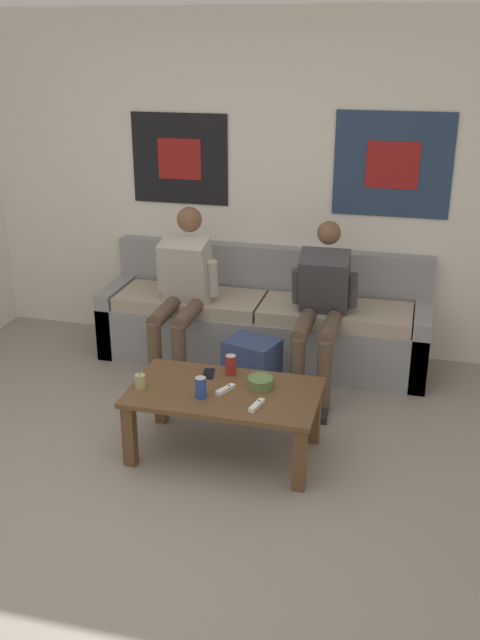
{
  "coord_description": "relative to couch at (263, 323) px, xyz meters",
  "views": [
    {
      "loc": [
        1.33,
        -2.79,
        2.33
      ],
      "look_at": [
        0.29,
        1.3,
        0.66
      ],
      "focal_mm": 40.0,
      "sensor_mm": 36.0,
      "label": 1
    }
  ],
  "objects": [
    {
      "name": "ceramic_bowl",
      "position": [
        0.27,
        -1.3,
        0.16
      ],
      "size": [
        0.16,
        0.16,
        0.07
      ],
      "color": "#607F47",
      "rests_on": "coffee_table"
    },
    {
      "name": "coffee_table",
      "position": [
        0.08,
        -1.39,
        0.05
      ],
      "size": [
        1.11,
        0.63,
        0.42
      ],
      "color": "brown",
      "rests_on": "ground_plane"
    },
    {
      "name": "game_controller_near_right",
      "position": [
        0.3,
        -1.54,
        0.14
      ],
      "size": [
        0.07,
        0.15,
        0.03
      ],
      "color": "white",
      "rests_on": "coffee_table"
    },
    {
      "name": "drink_can_blue",
      "position": [
        -0.03,
        -1.5,
        0.19
      ],
      "size": [
        0.07,
        0.07,
        0.12
      ],
      "color": "#28479E",
      "rests_on": "coffee_table"
    },
    {
      "name": "pillar_candle",
      "position": [
        -0.41,
        -1.48,
        0.17
      ],
      "size": [
        0.06,
        0.06,
        0.1
      ],
      "color": "tan",
      "rests_on": "coffee_table"
    },
    {
      "name": "drink_can_red",
      "position": [
        0.06,
        -1.17,
        0.19
      ],
      "size": [
        0.07,
        0.07,
        0.12
      ],
      "color": "maroon",
      "rests_on": "coffee_table"
    },
    {
      "name": "game_controller_near_left",
      "position": [
        0.09,
        -1.4,
        0.14
      ],
      "size": [
        0.09,
        0.14,
        0.03
      ],
      "color": "white",
      "rests_on": "coffee_table"
    },
    {
      "name": "backpack",
      "position": [
        0.08,
        -0.73,
        -0.08
      ],
      "size": [
        0.4,
        0.36,
        0.45
      ],
      "color": "navy",
      "rests_on": "ground_plane"
    },
    {
      "name": "person_seated_adult",
      "position": [
        -0.53,
        -0.36,
        0.36
      ],
      "size": [
        0.47,
        0.85,
        1.2
      ],
      "color": "brown",
      "rests_on": "ground_plane"
    },
    {
      "name": "person_seated_teen",
      "position": [
        0.48,
        -0.36,
        0.33
      ],
      "size": [
        0.47,
        0.91,
        1.15
      ],
      "color": "brown",
      "rests_on": "ground_plane"
    },
    {
      "name": "cell_phone",
      "position": [
        -0.07,
        -1.21,
        0.13
      ],
      "size": [
        0.09,
        0.15,
        0.01
      ],
      "color": "black",
      "rests_on": "coffee_table"
    },
    {
      "name": "wall_back",
      "position": [
        -0.25,
        0.33,
        0.98
      ],
      "size": [
        10.0,
        0.07,
        2.55
      ],
      "color": "white",
      "rests_on": "ground_plane"
    },
    {
      "name": "ground_plane",
      "position": [
        -0.25,
        -2.17,
        -0.29
      ],
      "size": [
        18.0,
        18.0,
        0.0
      ],
      "primitive_type": "plane",
      "color": "gray"
    },
    {
      "name": "couch",
      "position": [
        0.0,
        0.0,
        0.0
      ],
      "size": [
        2.47,
        0.67,
        0.83
      ],
      "color": "gray",
      "rests_on": "ground_plane"
    }
  ]
}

